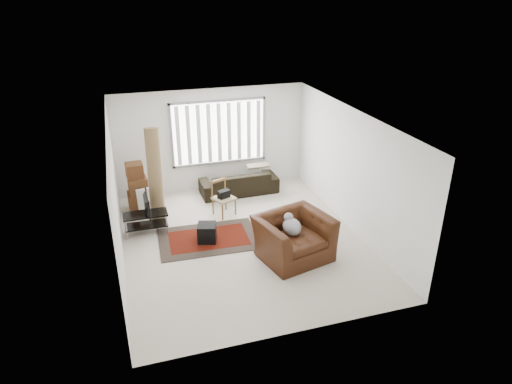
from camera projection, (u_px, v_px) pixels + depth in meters
room at (237, 156)px, 9.61m from camera, size 6.00×6.02×2.71m
persian_rug at (209, 239)px, 9.95m from camera, size 2.20×1.52×0.02m
tv_stand at (146, 219)px, 10.06m from camera, size 0.96×0.43×0.48m
tv at (144, 204)px, 9.91m from camera, size 0.10×0.78×0.45m
subwoofer at (207, 233)px, 9.78m from camera, size 0.48×0.48×0.39m
moving_boxes at (137, 188)px, 11.08m from camera, size 0.51×0.48×1.19m
white_flatpack at (149, 201)px, 10.89m from camera, size 0.55×0.29×0.68m
rolled_rug at (155, 176)px, 10.38m from camera, size 0.42×0.71×2.19m
sofa at (239, 179)px, 12.01m from camera, size 2.04×0.91×0.78m
side_chair at (223, 196)px, 10.83m from camera, size 0.60×0.60×0.85m
armchair at (294, 235)px, 9.10m from camera, size 1.63×1.50×1.02m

